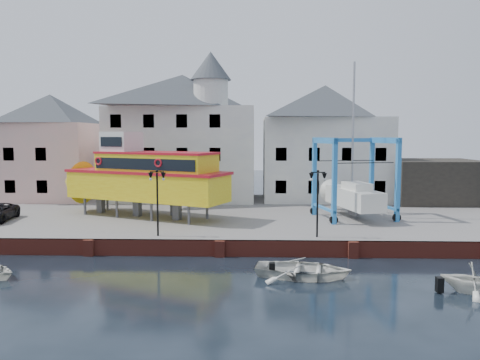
{
  "coord_description": "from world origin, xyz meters",
  "views": [
    {
      "loc": [
        2.11,
        -27.65,
        7.34
      ],
      "look_at": [
        1.0,
        7.0,
        4.0
      ],
      "focal_mm": 35.0,
      "sensor_mm": 36.0,
      "label": 1
    }
  ],
  "objects": [
    {
      "name": "building_white_main",
      "position": [
        -4.87,
        18.39,
        7.34
      ],
      "size": [
        14.0,
        8.3,
        14.0
      ],
      "color": "silver",
      "rests_on": "hardstanding"
    },
    {
      "name": "ground",
      "position": [
        0.0,
        0.0,
        0.0
      ],
      "size": [
        140.0,
        140.0,
        0.0
      ],
      "primitive_type": "plane",
      "color": "black",
      "rests_on": "ground"
    },
    {
      "name": "tour_boat",
      "position": [
        -7.09,
        8.35,
        4.11
      ],
      "size": [
        15.31,
        9.42,
        6.6
      ],
      "rotation": [
        0.0,
        0.0,
        -0.42
      ],
      "color": "#59595E",
      "rests_on": "hardstanding"
    },
    {
      "name": "lamp_post_right",
      "position": [
        6.0,
        1.2,
        4.17
      ],
      "size": [
        1.12,
        0.32,
        4.2
      ],
      "color": "black",
      "rests_on": "hardstanding"
    },
    {
      "name": "shed_dark",
      "position": [
        19.0,
        17.0,
        3.0
      ],
      "size": [
        8.0,
        7.0,
        4.0
      ],
      "primitive_type": "cube",
      "color": "black",
      "rests_on": "hardstanding"
    },
    {
      "name": "hardstanding",
      "position": [
        0.0,
        11.0,
        0.5
      ],
      "size": [
        44.0,
        22.0,
        1.0
      ],
      "primitive_type": "cube",
      "color": "#5F5D5B",
      "rests_on": "ground"
    },
    {
      "name": "building_pink",
      "position": [
        -18.0,
        18.0,
        6.15
      ],
      "size": [
        8.0,
        7.0,
        10.3
      ],
      "color": "#C9A59A",
      "rests_on": "hardstanding"
    },
    {
      "name": "motorboat_c",
      "position": [
        12.32,
        -6.19,
        0.0
      ],
      "size": [
        3.8,
        3.62,
        1.56
      ],
      "primitive_type": "imported",
      "rotation": [
        0.0,
        0.0,
        1.09
      ],
      "color": "silver",
      "rests_on": "ground"
    },
    {
      "name": "lamp_post_left",
      "position": [
        -4.0,
        1.2,
        4.17
      ],
      "size": [
        1.12,
        0.32,
        4.2
      ],
      "color": "black",
      "rests_on": "hardstanding"
    },
    {
      "name": "motorboat_b",
      "position": [
        4.61,
        -3.9,
        0.0
      ],
      "size": [
        5.49,
        4.34,
        1.02
      ],
      "primitive_type": "imported",
      "rotation": [
        0.0,
        0.0,
        1.4
      ],
      "color": "silver",
      "rests_on": "ground"
    },
    {
      "name": "quay_wall",
      "position": [
        -0.0,
        0.1,
        0.5
      ],
      "size": [
        44.0,
        0.47,
        1.0
      ],
      "color": "maroon",
      "rests_on": "ground"
    },
    {
      "name": "building_white_right",
      "position": [
        9.0,
        19.0,
        6.6
      ],
      "size": [
        12.0,
        8.0,
        11.2
      ],
      "color": "silver",
      "rests_on": "hardstanding"
    },
    {
      "name": "travel_lift",
      "position": [
        9.51,
        8.67,
        2.99
      ],
      "size": [
        6.36,
        8.08,
        11.84
      ],
      "rotation": [
        0.0,
        0.0,
        0.23
      ],
      "color": "#2362B3",
      "rests_on": "hardstanding"
    }
  ]
}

